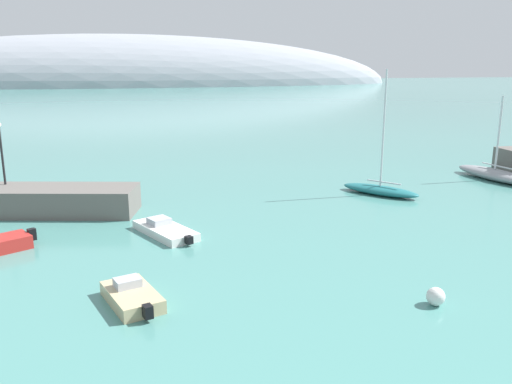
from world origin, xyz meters
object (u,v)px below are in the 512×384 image
sailboat_teal_mid_mooring (380,189)px  mooring_buoy_white (436,296)px  harbor_lamp_post (1,147)px  motorboat_sand_foreground (132,296)px  sailboat_grey_near_shore (494,174)px  motorboat_white_alongside_breakwater (165,230)px

sailboat_teal_mid_mooring → mooring_buoy_white: bearing=121.5°
mooring_buoy_white → harbor_lamp_post: harbor_lamp_post is taller
sailboat_teal_mid_mooring → motorboat_sand_foreground: size_ratio=2.40×
mooring_buoy_white → motorboat_sand_foreground: bearing=167.2°
motorboat_sand_foreground → harbor_lamp_post: 20.40m
sailboat_grey_near_shore → mooring_buoy_white: sailboat_grey_near_shore is taller
sailboat_teal_mid_mooring → mooring_buoy_white: (-6.26, -19.24, -0.06)m
sailboat_teal_mid_mooring → motorboat_white_alongside_breakwater: size_ratio=1.83×
sailboat_grey_near_shore → motorboat_sand_foreground: sailboat_grey_near_shore is taller
motorboat_sand_foreground → mooring_buoy_white: size_ratio=4.99×
sailboat_grey_near_shore → sailboat_teal_mid_mooring: (-12.53, -2.89, -0.06)m
motorboat_sand_foreground → mooring_buoy_white: 13.54m
sailboat_grey_near_shore → mooring_buoy_white: (-18.79, -22.13, -0.13)m
sailboat_grey_near_shore → motorboat_white_alongside_breakwater: sailboat_grey_near_shore is taller
motorboat_white_alongside_breakwater → sailboat_grey_near_shore: bearing=-99.2°
harbor_lamp_post → sailboat_teal_mid_mooring: bearing=-3.1°
sailboat_grey_near_shore → harbor_lamp_post: sailboat_grey_near_shore is taller
sailboat_teal_mid_mooring → harbor_lamp_post: (-28.51, 1.54, 4.16)m
sailboat_grey_near_shore → mooring_buoy_white: bearing=128.1°
motorboat_white_alongside_breakwater → mooring_buoy_white: motorboat_white_alongside_breakwater is taller
motorboat_sand_foreground → sailboat_grey_near_shore: bearing=-78.5°
sailboat_grey_near_shore → motorboat_white_alongside_breakwater: bearing=96.1°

